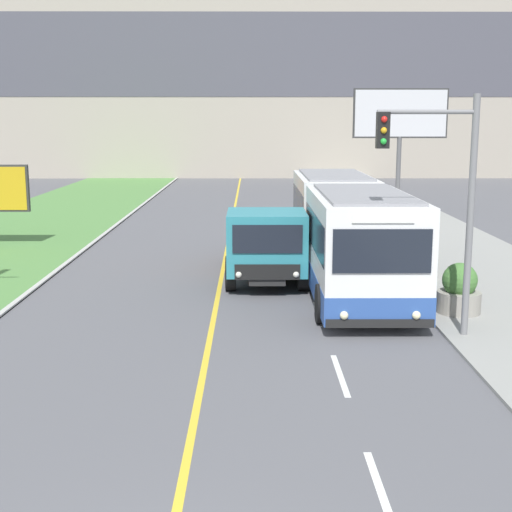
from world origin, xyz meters
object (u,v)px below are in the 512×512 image
object	(u,v)px
dump_truck	(266,245)
traffic_light_mast	(443,185)
planter_round_near	(459,291)
planter_round_second	(422,260)
planter_round_third	(392,238)
billboard_large	(400,119)
city_bus	(345,230)

from	to	relation	value
dump_truck	traffic_light_mast	xyz separation A→B (m)	(3.86, -5.88, 2.38)
planter_round_near	planter_round_second	world-z (taller)	planter_round_near
dump_truck	planter_round_third	xyz separation A→B (m)	(4.94, 4.90, -0.57)
planter_round_second	billboard_large	bearing A→B (deg)	81.57
traffic_light_mast	planter_round_second	size ratio (longest dim) A/B	4.52
dump_truck	planter_round_second	xyz separation A→B (m)	(5.02, 0.48, -0.57)
city_bus	planter_round_second	world-z (taller)	city_bus
traffic_light_mast	planter_round_near	xyz separation A→B (m)	(1.09, 1.94, -2.92)
dump_truck	traffic_light_mast	distance (m)	7.43
planter_round_second	planter_round_third	xyz separation A→B (m)	(-0.08, 4.42, -0.00)
dump_truck	planter_round_second	distance (m)	5.08
billboard_large	planter_round_second	size ratio (longest dim) A/B	5.37
billboard_large	planter_round_third	size ratio (longest dim) A/B	5.37
traffic_light_mast	planter_round_near	distance (m)	3.67
planter_round_near	planter_round_third	distance (m)	8.84
billboard_large	traffic_light_mast	bearing A→B (deg)	-98.99
city_bus	billboard_large	xyz separation A→B (m)	(4.71, 15.02, 3.52)
planter_round_near	planter_round_second	xyz separation A→B (m)	(0.07, 4.42, -0.03)
planter_round_near	planter_round_third	xyz separation A→B (m)	(-0.01, 8.84, -0.04)
billboard_large	planter_round_second	bearing A→B (deg)	-98.43
dump_truck	traffic_light_mast	size ratio (longest dim) A/B	1.15
planter_round_third	dump_truck	bearing A→B (deg)	-135.22
dump_truck	billboard_large	size ratio (longest dim) A/B	0.97
city_bus	dump_truck	world-z (taller)	city_bus
city_bus	billboard_large	size ratio (longest dim) A/B	1.94
traffic_light_mast	planter_round_third	world-z (taller)	traffic_light_mast
planter_round_near	traffic_light_mast	bearing A→B (deg)	-119.31
dump_truck	billboard_large	distance (m)	17.49
planter_round_third	planter_round_second	bearing A→B (deg)	-88.95
traffic_light_mast	planter_round_second	world-z (taller)	traffic_light_mast
planter_round_second	planter_round_near	bearing A→B (deg)	-90.86
dump_truck	planter_round_second	size ratio (longest dim) A/B	5.20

